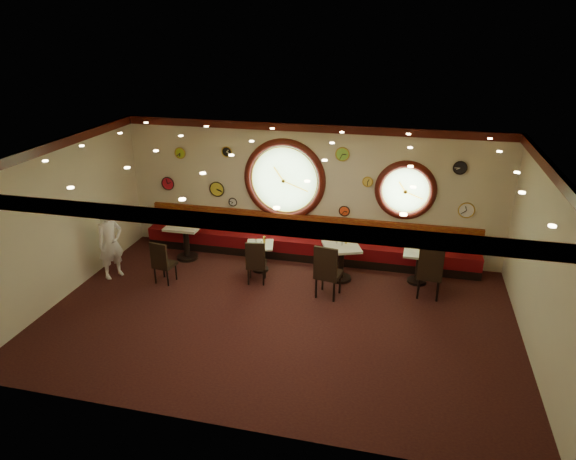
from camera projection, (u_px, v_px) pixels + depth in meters
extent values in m
cube|color=black|center=(278.00, 316.00, 9.98)|extent=(9.00, 6.00, 0.00)
cube|color=gold|center=(277.00, 155.00, 8.76)|extent=(9.00, 6.00, 0.02)
cube|color=beige|center=(309.00, 192.00, 12.07)|extent=(9.00, 0.02, 3.20)
cube|color=beige|center=(219.00, 331.00, 6.67)|extent=(9.00, 0.02, 3.20)
cube|color=beige|center=(62.00, 220.00, 10.34)|extent=(0.02, 6.00, 3.20)
cube|color=beige|center=(543.00, 267.00, 8.40)|extent=(0.02, 6.00, 3.20)
cube|color=#3B0E0A|center=(310.00, 128.00, 11.45)|extent=(9.00, 0.10, 0.18)
cube|color=#3B0E0A|center=(214.00, 221.00, 6.14)|extent=(9.00, 0.10, 0.18)
cube|color=#3B0E0A|center=(51.00, 147.00, 9.76)|extent=(0.10, 6.00, 0.18)
cube|color=#3B0E0A|center=(558.00, 178.00, 7.84)|extent=(0.10, 6.00, 0.18)
cube|color=black|center=(306.00, 254.00, 12.39)|extent=(8.00, 0.55, 0.20)
cube|color=#55070D|center=(306.00, 245.00, 12.29)|extent=(8.00, 0.55, 0.30)
cube|color=#610707|center=(308.00, 226.00, 12.34)|extent=(8.00, 0.10, 0.55)
cylinder|color=#91C475|center=(285.00, 180.00, 12.10)|extent=(1.66, 0.02, 1.66)
torus|color=#3B0E0A|center=(284.00, 180.00, 12.08)|extent=(1.98, 0.18, 1.98)
torus|color=gold|center=(284.00, 180.00, 12.06)|extent=(1.61, 0.03, 1.61)
cylinder|color=#91C475|center=(405.00, 190.00, 11.51)|extent=(1.10, 0.02, 1.10)
torus|color=#3B0E0A|center=(405.00, 190.00, 11.50)|extent=(1.38, 0.18, 1.38)
torus|color=gold|center=(405.00, 191.00, 11.47)|extent=(1.09, 0.03, 1.09)
cylinder|color=red|center=(168.00, 184.00, 12.83)|extent=(0.32, 0.03, 0.32)
cylinder|color=gold|center=(217.00, 189.00, 12.57)|extent=(0.36, 0.03, 0.36)
cylinder|color=white|center=(466.00, 210.00, 11.32)|extent=(0.34, 0.03, 0.34)
cylinder|color=black|center=(460.00, 168.00, 11.02)|extent=(0.28, 0.03, 0.28)
cylinder|color=#ED481B|center=(344.00, 211.00, 12.00)|extent=(0.24, 0.03, 0.24)
cylinder|color=#E9CF4D|center=(368.00, 182.00, 11.61)|extent=(0.22, 0.03, 0.22)
cylinder|color=#7EC83E|center=(342.00, 154.00, 11.51)|extent=(0.30, 0.03, 0.30)
cylinder|color=black|center=(227.00, 152.00, 12.14)|extent=(0.24, 0.03, 0.24)
cylinder|color=#A8D42A|center=(180.00, 153.00, 12.44)|extent=(0.26, 0.03, 0.26)
cylinder|color=silver|center=(233.00, 202.00, 12.59)|extent=(0.20, 0.03, 0.20)
cylinder|color=black|center=(188.00, 257.00, 12.39)|extent=(0.50, 0.50, 0.07)
cylinder|color=black|center=(186.00, 242.00, 12.24)|extent=(0.14, 0.14, 0.80)
cube|color=silver|center=(185.00, 226.00, 12.08)|extent=(0.80, 0.80, 0.06)
cylinder|color=black|center=(260.00, 269.00, 11.81)|extent=(0.37, 0.37, 0.05)
cylinder|color=black|center=(260.00, 257.00, 11.70)|extent=(0.10, 0.10, 0.60)
cube|color=silver|center=(260.00, 245.00, 11.58)|extent=(0.71, 0.71, 0.04)
cylinder|color=black|center=(340.00, 278.00, 11.39)|extent=(0.47, 0.47, 0.06)
cylinder|color=black|center=(341.00, 263.00, 11.24)|extent=(0.13, 0.13, 0.75)
cube|color=silver|center=(342.00, 247.00, 11.10)|extent=(0.97, 0.97, 0.05)
cylinder|color=black|center=(417.00, 281.00, 11.27)|extent=(0.42, 0.42, 0.06)
cylinder|color=black|center=(418.00, 267.00, 11.15)|extent=(0.12, 0.12, 0.67)
cube|color=silver|center=(420.00, 252.00, 11.01)|extent=(0.69, 0.69, 0.05)
cube|color=black|center=(165.00, 265.00, 11.16)|extent=(0.46, 0.46, 0.07)
cube|color=black|center=(159.00, 255.00, 10.89)|extent=(0.41, 0.11, 0.53)
cube|color=black|center=(257.00, 264.00, 11.15)|extent=(0.49, 0.49, 0.07)
cube|color=black|center=(255.00, 255.00, 10.86)|extent=(0.42, 0.13, 0.55)
cube|color=black|center=(328.00, 274.00, 10.56)|extent=(0.57, 0.57, 0.09)
cube|color=black|center=(325.00, 263.00, 10.24)|extent=(0.50, 0.15, 0.64)
cube|color=black|center=(430.00, 274.00, 10.56)|extent=(0.52, 0.52, 0.09)
cube|color=black|center=(431.00, 263.00, 10.23)|extent=(0.49, 0.09, 0.64)
cylinder|color=silver|center=(181.00, 220.00, 12.17)|extent=(0.04, 0.04, 0.11)
cylinder|color=silver|center=(256.00, 241.00, 11.59)|extent=(0.03, 0.03, 0.10)
cylinder|color=silver|center=(337.00, 241.00, 11.19)|extent=(0.04, 0.04, 0.11)
cylinder|color=silver|center=(419.00, 248.00, 11.06)|extent=(0.03, 0.03, 0.09)
cylinder|color=silver|center=(185.00, 224.00, 11.98)|extent=(0.04, 0.04, 0.10)
cylinder|color=silver|center=(261.00, 243.00, 11.49)|extent=(0.04, 0.04, 0.10)
cylinder|color=silver|center=(342.00, 243.00, 11.08)|extent=(0.04, 0.04, 0.10)
cylinder|color=#BAB9BE|center=(421.00, 249.00, 10.99)|extent=(0.04, 0.04, 0.10)
cylinder|color=gold|center=(190.00, 220.00, 12.09)|extent=(0.06, 0.06, 0.18)
cylinder|color=gold|center=(264.00, 240.00, 11.55)|extent=(0.05, 0.05, 0.18)
cylinder|color=yellow|center=(346.00, 240.00, 11.16)|extent=(0.05, 0.05, 0.17)
cylinder|color=gold|center=(424.00, 248.00, 10.99)|extent=(0.04, 0.04, 0.14)
imported|color=white|center=(110.00, 243.00, 11.25)|extent=(0.63, 0.70, 1.62)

